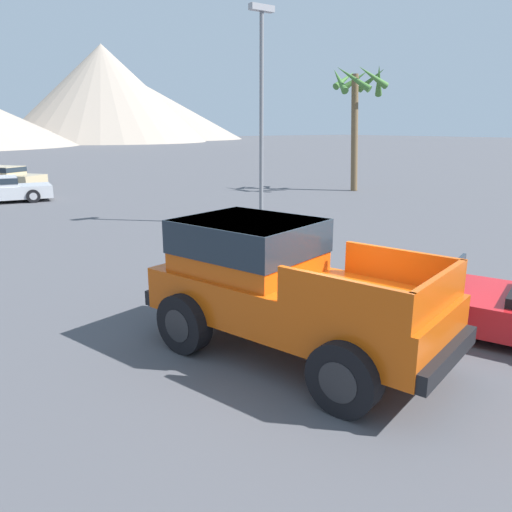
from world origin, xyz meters
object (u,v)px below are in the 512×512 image
(orange_pickup_truck, at_px, (278,280))
(red_convertible_car, at_px, (481,305))
(street_lamp_post, at_px, (261,97))
(palm_tree_tall, at_px, (358,96))
(parked_car_tan, at_px, (6,176))

(orange_pickup_truck, relative_size, red_convertible_car, 1.08)
(orange_pickup_truck, height_order, red_convertible_car, orange_pickup_truck)
(street_lamp_post, distance_m, palm_tree_tall, 10.90)
(orange_pickup_truck, bearing_deg, palm_tree_tall, 24.67)
(parked_car_tan, height_order, street_lamp_post, street_lamp_post)
(orange_pickup_truck, distance_m, parked_car_tan, 26.64)
(parked_car_tan, height_order, palm_tree_tall, palm_tree_tall)
(red_convertible_car, distance_m, palm_tree_tall, 19.79)
(street_lamp_post, bearing_deg, palm_tree_tall, 26.72)
(red_convertible_car, distance_m, street_lamp_post, 11.01)
(parked_car_tan, bearing_deg, palm_tree_tall, 103.36)
(red_convertible_car, xyz_separation_m, parked_car_tan, (-2.82, 28.00, 0.16))
(parked_car_tan, xyz_separation_m, palm_tree_tall, (15.10, -13.14, 4.33))
(red_convertible_car, relative_size, parked_car_tan, 1.00)
(red_convertible_car, bearing_deg, street_lamp_post, 54.46)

